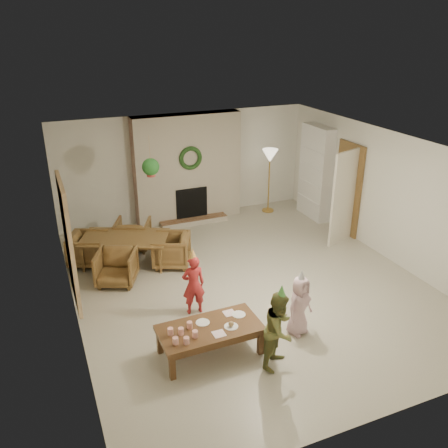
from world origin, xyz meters
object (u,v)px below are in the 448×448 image
coffee_table_top (210,329)px  dining_chair_near (116,267)px  dining_table (125,251)px  child_plaid (279,330)px  dining_chair_right (171,250)px  dining_chair_left (89,249)px  child_pink (299,306)px  child_red (193,285)px  dining_chair_far (133,234)px

coffee_table_top → dining_chair_near: bearing=108.0°
dining_table → child_plaid: (1.33, -3.70, 0.28)m
dining_chair_near → dining_chair_right: bearing=38.7°
coffee_table_top → child_plaid: bearing=-36.7°
child_plaid → dining_table: bearing=72.3°
dining_chair_left → child_pink: size_ratio=0.73×
dining_chair_left → child_red: bearing=-126.3°
dining_chair_near → child_red: child_red is taller
dining_chair_far → coffee_table_top: dining_chair_far is taller
dining_chair_left → child_pink: (2.61, -3.49, 0.16)m
dining_chair_far → child_pink: size_ratio=0.73×
dining_chair_near → dining_chair_far: bearing=90.0°
dining_chair_near → dining_chair_left: same height
dining_chair_near → dining_chair_left: (-0.36, 0.95, 0.00)m
dining_table → dining_chair_right: bearing=0.0°
dining_chair_left → child_plaid: bearing=-129.3°
child_red → dining_chair_left: bearing=-56.2°
dining_chair_far → dining_chair_left: size_ratio=1.00×
dining_chair_far → dining_chair_right: bearing=141.3°
dining_chair_far → coffee_table_top: 3.80m
dining_chair_near → child_pink: child_pink is taller
coffee_table_top → child_pink: size_ratio=1.51×
dining_chair_left → dining_chair_far: bearing=-45.0°
coffee_table_top → dining_chair_right: bearing=83.7°
dining_chair_far → child_red: child_red is taller
dining_chair_near → coffee_table_top: dining_chair_near is taller
dining_chair_near → coffee_table_top: 2.62m
dining_chair_far → coffee_table_top: bearing=118.1°
dining_chair_left → child_pink: child_pink is taller
dining_chair_left → coffee_table_top: dining_chair_left is taller
child_red → dining_chair_near: bearing=-51.1°
dining_table → coffee_table_top: size_ratio=1.13×
dining_chair_far → child_red: bearing=122.4°
dining_chair_far → dining_chair_left: same height
dining_chair_right → coffee_table_top: bearing=18.8°
dining_chair_near → child_pink: (2.25, -2.54, 0.16)m
dining_table → child_plaid: child_plaid is taller
coffee_table_top → child_red: bearing=82.2°
dining_chair_right → child_red: (-0.14, -1.70, 0.19)m
dining_chair_far → child_pink: child_pink is taller
dining_chair_far → dining_chair_left: 1.01m
dining_table → child_pink: bearing=-34.2°
child_pink → dining_chair_near: bearing=112.7°
dining_chair_right → coffee_table_top: (-0.27, -2.77, 0.09)m
coffee_table_top → child_pink: child_pink is taller
child_red → child_plaid: child_plaid is taller
coffee_table_top → child_red: child_red is taller
dining_chair_right → child_pink: 3.05m
dining_table → child_plaid: 3.95m
dining_chair_near → coffee_table_top: size_ratio=0.48×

